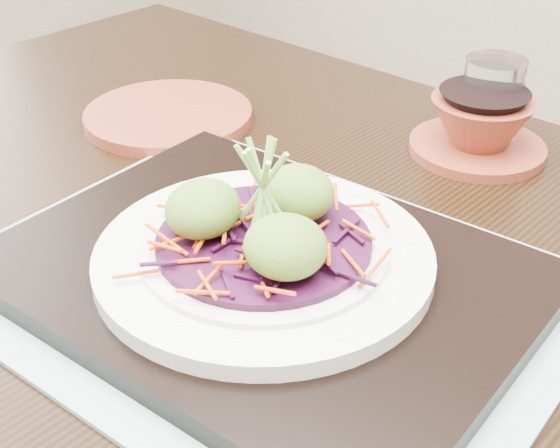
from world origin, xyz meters
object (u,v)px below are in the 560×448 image
Objects in this scene: water_glass at (491,101)px; dining_table at (263,365)px; serving_tray at (264,275)px; white_plate at (264,256)px; terracotta_bowl_set at (480,129)px; terracotta_side_plate at (168,116)px.

dining_table is at bearing -94.96° from water_glass.
serving_tray is 0.36m from water_glass.
white_plate is 0.36m from water_glass.
white_plate is at bearing -92.91° from terracotta_bowl_set.
dining_table is 0.34m from terracotta_bowl_set.
water_glass is 0.62× the size of terracotta_bowl_set.
terracotta_side_plate is 1.29× the size of terracotta_bowl_set.
water_glass reaches higher than dining_table.
water_glass is (0.01, 0.36, 0.01)m from white_plate.
dining_table is 0.12m from serving_tray.
white_plate is 0.33m from terracotta_bowl_set.
water_glass reaches higher than terracotta_bowl_set.
serving_tray is at bearing -30.47° from terracotta_side_plate.
terracotta_bowl_set is (0.31, 0.16, 0.02)m from terracotta_side_plate.
dining_table is 8.98× the size of terracotta_bowl_set.
water_glass reaches higher than terracotta_side_plate.
terracotta_bowl_set reaches higher than serving_tray.
water_glass is (0.31, 0.19, 0.04)m from terracotta_side_plate.
terracotta_bowl_set is at bearing 86.09° from dining_table.
terracotta_side_plate is (-0.28, 0.15, 0.11)m from dining_table.
white_plate is 1.78× the size of terracotta_bowl_set.
dining_table is at bearing -96.70° from terracotta_bowl_set.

